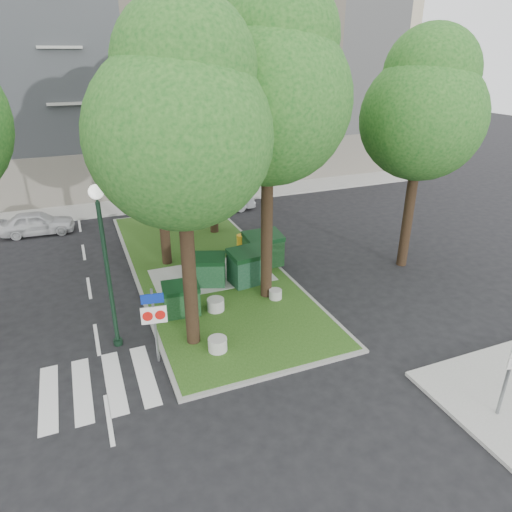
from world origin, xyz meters
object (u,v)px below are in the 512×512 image
street_lamp (104,250)px  traffic_sign_pole (154,316)px  tree_median_far (209,67)px  dumpster_d (263,249)px  dumpster_a (181,299)px  dumpster_b (209,270)px  bollard_right (275,294)px  litter_bin (241,243)px  tree_median_near_right (270,84)px  tree_street_right (425,106)px  bollard_mid (216,305)px  tree_median_mid (156,106)px  tree_median_near_left (181,118)px  car_silver (217,200)px  dumpster_c (249,266)px  bollard_left (218,344)px  car_white (37,223)px

street_lamp → traffic_sign_pole: 2.52m
tree_median_far → dumpster_d: size_ratio=7.10×
dumpster_a → dumpster_b: (1.60, 1.89, 0.04)m
bollard_right → litter_bin: 5.00m
tree_median_near_right → tree_street_right: bearing=4.1°
bollard_right → bollard_mid: 2.44m
tree_median_mid → dumpster_b: size_ratio=6.05×
traffic_sign_pole → dumpster_d: bearing=51.0°
tree_median_near_left → street_lamp: bearing=160.3°
street_lamp → dumpster_a: bearing=21.6°
tree_median_mid → car_silver: size_ratio=2.25×
dumpster_a → bollard_mid: (1.21, -0.26, -0.36)m
dumpster_b → litter_bin: 3.75m
tree_median_near_left → dumpster_c: 7.92m
tree_street_right → dumpster_d: 8.89m
tree_median_mid → litter_bin: (3.57, 0.03, -6.47)m
dumpster_d → bollard_mid: bearing=-137.4°
tree_median_mid → dumpster_a: tree_median_mid is taller
tree_median_near_left → tree_median_near_right: bearing=29.7°
bollard_left → car_silver: (4.41, 13.80, 0.39)m
dumpster_c → tree_street_right: bearing=-13.2°
tree_street_right → bollard_mid: tree_street_right is taller
traffic_sign_pole → car_white: 14.04m
traffic_sign_pole → bollard_mid: bearing=48.8°
dumpster_d → bollard_right: dumpster_d is taller
dumpster_d → traffic_sign_pole: bearing=-139.1°
tree_median_far → dumpster_c: 9.76m
tree_median_mid → car_silver: (4.41, 6.44, -6.25)m
tree_street_right → street_lamp: tree_street_right is taller
car_silver → bollard_left: bearing=161.1°
tree_median_near_left → car_white: tree_median_near_left is taller
tree_median_near_left → tree_median_near_right: 4.09m
tree_median_near_right → tree_median_mid: (-3.00, 4.50, -1.01)m
tree_median_mid → litter_bin: bearing=0.4°
dumpster_a → dumpster_b: bearing=55.1°
street_lamp → car_white: bearing=102.7°
tree_median_near_left → bollard_right: tree_median_near_left is taller
bollard_left → tree_street_right: bearing=18.6°
car_silver → dumpster_b: bearing=159.0°
tree_median_near_left → bollard_left: bearing=-59.5°
bollard_left → bollard_right: 3.96m
tree_median_near_right → tree_street_right: 7.09m
tree_median_near_right → dumpster_a: size_ratio=8.23×
tree_street_right → dumpster_b: (-8.91, 1.23, -6.24)m
tree_median_mid → tree_street_right: 10.77m
bollard_right → tree_street_right: bearing=7.9°
dumpster_d → traffic_sign_pole: (-5.77, -5.15, 0.80)m
tree_median_mid → street_lamp: 7.26m
car_white → dumpster_b: bearing=-139.5°
tree_median_mid → bollard_left: 9.91m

